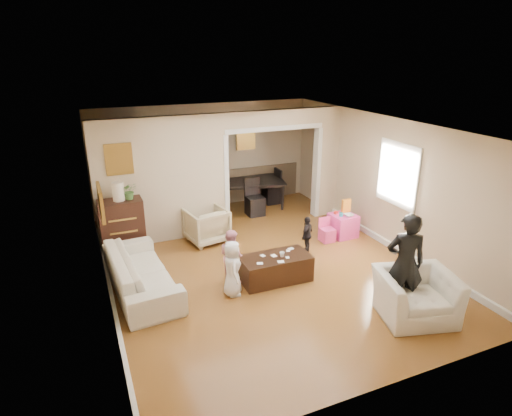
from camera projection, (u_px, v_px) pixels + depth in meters
name	position (u px, v px, depth m)	size (l,w,h in m)	color
floor	(260.00, 263.00, 8.15)	(7.00, 7.00, 0.00)	#A16529
partition_left	(163.00, 181.00, 8.74)	(2.75, 0.18, 2.60)	#C3B18E
partition_right	(325.00, 162.00, 10.16)	(0.55, 0.18, 2.60)	#C3B18E
partition_header	(274.00, 118.00, 9.26)	(2.22, 0.18, 0.35)	#C3B18E
window_pane	(398.00, 174.00, 8.27)	(0.03, 0.95, 1.10)	white
framed_art_partition	(119.00, 159.00, 8.16)	(0.45, 0.03, 0.55)	brown
framed_art_sofa_wall	(101.00, 202.00, 6.01)	(0.03, 0.55, 0.40)	brown
framed_art_alcove	(246.00, 138.00, 10.93)	(0.45, 0.03, 0.55)	brown
sofa	(141.00, 272.00, 7.15)	(2.26, 0.88, 0.66)	silver
armchair_back	(206.00, 225.00, 8.97)	(0.78, 0.80, 0.73)	#C9B58C
armchair_front	(416.00, 296.00, 6.42)	(1.09, 0.95, 0.71)	silver
dresser	(122.00, 228.00, 8.32)	(0.82, 0.46, 1.13)	#34180F
table_lamp	(118.00, 191.00, 8.06)	(0.22, 0.22, 0.36)	beige
potted_plant	(129.00, 191.00, 8.14)	(0.30, 0.26, 0.33)	#497935
coffee_table	(275.00, 268.00, 7.49)	(1.21, 0.60, 0.45)	#331B10
coffee_cup	(282.00, 254.00, 7.39)	(0.09, 0.09, 0.08)	silver
play_table	(343.00, 225.00, 9.26)	(0.51, 0.51, 0.49)	#FF43A3
cereal_box	(346.00, 206.00, 9.26)	(0.20, 0.07, 0.30)	yellow
cyan_cup	(341.00, 214.00, 9.08)	(0.08, 0.08, 0.08)	#22A9AC
toy_block	(336.00, 213.00, 9.23)	(0.08, 0.06, 0.05)	red
play_bowl	(349.00, 215.00, 9.08)	(0.20, 0.20, 0.05)	silver
dining_table	(245.00, 194.00, 10.98)	(1.96, 1.09, 0.69)	black
adult_person	(405.00, 263.00, 6.42)	(0.59, 0.38, 1.61)	black
child_kneel_a	(232.00, 268.00, 6.96)	(0.46, 0.30, 0.95)	white
child_kneel_b	(231.00, 255.00, 7.40)	(0.46, 0.36, 0.95)	pink
child_toddler	(307.00, 235.00, 8.47)	(0.45, 0.19, 0.76)	black
craft_papers	(277.00, 256.00, 7.41)	(0.85, 0.48, 0.00)	white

